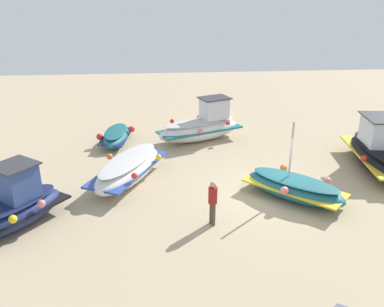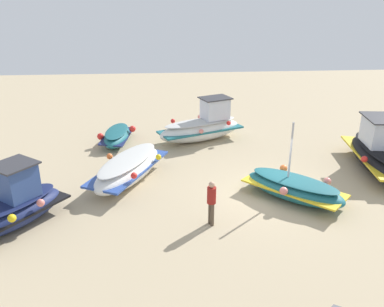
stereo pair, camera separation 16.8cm
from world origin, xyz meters
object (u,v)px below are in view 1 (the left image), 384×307
fishing_boat_3 (13,207)px  fishing_boat_4 (294,187)px  fishing_boat_0 (116,136)px  fishing_boat_2 (129,168)px  fishing_boat_5 (202,126)px  person_walking (213,200)px  fishing_boat_1 (379,152)px

fishing_boat_3 → fishing_boat_4: (-10.54, -1.10, -0.25)m
fishing_boat_0 → fishing_boat_2: bearing=19.4°
fishing_boat_4 → fishing_boat_5: bearing=156.4°
fishing_boat_5 → person_walking: bearing=-116.0°
fishing_boat_5 → person_walking: fishing_boat_5 is taller
fishing_boat_1 → fishing_boat_5: 9.03m
fishing_boat_1 → person_walking: size_ratio=3.35×
fishing_boat_3 → person_walking: fishing_boat_3 is taller
fishing_boat_0 → fishing_boat_5: bearing=99.6°
fishing_boat_2 → fishing_boat_0: bearing=-142.7°
fishing_boat_4 → fishing_boat_5: 7.65m
fishing_boat_1 → fishing_boat_2: 11.55m
fishing_boat_4 → fishing_boat_5: fishing_boat_4 is taller
fishing_boat_3 → fishing_boat_4: fishing_boat_4 is taller
fishing_boat_2 → fishing_boat_3: fishing_boat_3 is taller
fishing_boat_0 → person_walking: size_ratio=1.96×
fishing_boat_0 → person_walking: 9.53m
fishing_boat_0 → fishing_boat_2: size_ratio=0.66×
fishing_boat_2 → fishing_boat_5: fishing_boat_5 is taller
fishing_boat_1 → fishing_boat_4: size_ratio=1.38×
fishing_boat_3 → fishing_boat_5: (-7.58, -8.15, 0.06)m
fishing_boat_1 → fishing_boat_3: fishing_boat_1 is taller
fishing_boat_2 → person_walking: bearing=65.6°
fishing_boat_0 → fishing_boat_1: fishing_boat_1 is taller
fishing_boat_3 → fishing_boat_1: bearing=-38.8°
fishing_boat_0 → fishing_boat_4: bearing=56.0°
person_walking → fishing_boat_2: bearing=-70.7°
fishing_boat_1 → fishing_boat_3: (15.38, 3.60, -0.09)m
fishing_boat_5 → fishing_boat_0: bearing=159.3°
fishing_boat_0 → fishing_boat_3: bearing=-11.6°
fishing_boat_2 → person_walking: size_ratio=2.96×
person_walking → fishing_boat_3: bearing=-24.9°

